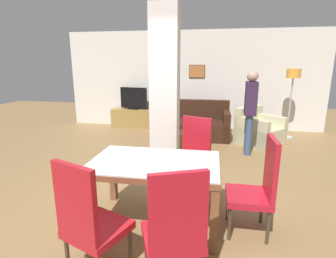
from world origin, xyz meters
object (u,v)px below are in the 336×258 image
(dining_chair_near_right, at_px, (175,229))
(tv_screen, at_px, (134,99))
(dining_chair_near_left, at_px, (89,220))
(floor_lamp, at_px, (293,80))
(sofa, at_px, (193,125))
(coffee_table, at_px, (190,141))
(tv_stand, at_px, (134,118))
(dining_chair_head_right, at_px, (258,185))
(armchair, at_px, (258,131))
(standing_person, at_px, (250,107))
(dining_table, at_px, (155,175))
(dining_chair_far_right, at_px, (193,155))
(bottle, at_px, (199,127))

(dining_chair_near_right, relative_size, tv_screen, 1.32)
(dining_chair_near_left, bearing_deg, floor_lamp, 82.29)
(sofa, relative_size, coffee_table, 2.43)
(dining_chair_near_left, relative_size, tv_stand, 0.84)
(dining_chair_head_right, xyz_separation_m, tv_stand, (-2.75, 4.55, -0.29))
(dining_chair_head_right, relative_size, armchair, 0.90)
(tv_stand, xyz_separation_m, standing_person, (2.98, -1.87, 0.71))
(standing_person, bearing_deg, sofa, 50.79)
(dining_chair_head_right, height_order, dining_chair_near_left, same)
(dining_chair_head_right, bearing_deg, dining_chair_near_left, 121.26)
(tv_stand, bearing_deg, standing_person, -32.19)
(dining_chair_near_left, bearing_deg, armchair, 86.73)
(dining_table, distance_m, floor_lamp, 4.88)
(dining_chair_head_right, bearing_deg, tv_stand, 31.11)
(dining_chair_far_right, distance_m, armchair, 2.93)
(armchair, relative_size, floor_lamp, 0.71)
(dining_chair_near_left, height_order, armchair, dining_chair_near_left)
(dining_chair_near_right, height_order, armchair, dining_chair_near_right)
(dining_table, xyz_separation_m, dining_chair_near_left, (-0.36, -0.89, -0.04))
(coffee_table, distance_m, tv_screen, 2.63)
(bottle, bearing_deg, floor_lamp, 30.52)
(dining_table, height_order, coffee_table, dining_table)
(sofa, bearing_deg, dining_chair_head_right, 104.49)
(dining_table, height_order, dining_chair_near_right, dining_chair_near_right)
(armchair, height_order, bottle, armchair)
(bottle, bearing_deg, tv_stand, 139.53)
(sofa, xyz_separation_m, armchair, (1.53, -0.32, -0.01))
(sofa, xyz_separation_m, floor_lamp, (2.34, 0.35, 1.12))
(dining_chair_near_right, bearing_deg, floor_lamp, 45.39)
(coffee_table, distance_m, bottle, 0.36)
(armchair, bearing_deg, bottle, -23.73)
(dining_table, distance_m, coffee_table, 2.77)
(dining_chair_far_right, xyz_separation_m, floor_lamp, (2.12, 3.27, 0.87))
(tv_stand, bearing_deg, dining_chair_near_right, -69.94)
(sofa, bearing_deg, coffee_table, 91.25)
(armchair, bearing_deg, dining_table, 16.65)
(sofa, relative_size, bottle, 7.28)
(sofa, height_order, standing_person, standing_person)
(dining_chair_head_right, xyz_separation_m, tv_screen, (-2.75, 4.55, 0.28))
(dining_table, height_order, tv_screen, tv_screen)
(dining_table, relative_size, dining_chair_head_right, 1.33)
(standing_person, bearing_deg, dining_chair_far_right, 154.74)
(dining_chair_far_right, height_order, standing_person, standing_person)
(standing_person, bearing_deg, dining_chair_near_left, 157.53)
(armchair, xyz_separation_m, coffee_table, (-1.51, -0.71, -0.09))
(dining_table, height_order, standing_person, standing_person)
(tv_stand, bearing_deg, sofa, -23.81)
(dining_chair_head_right, relative_size, tv_stand, 0.84)
(dining_table, distance_m, armchair, 3.84)
(dining_chair_near_left, xyz_separation_m, tv_screen, (-1.28, 5.45, 0.28))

